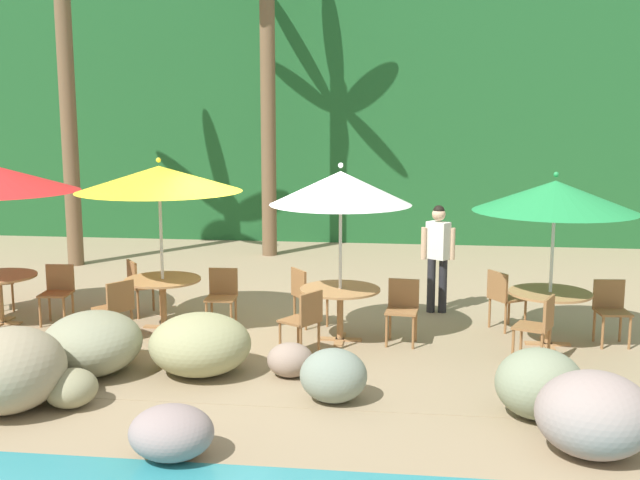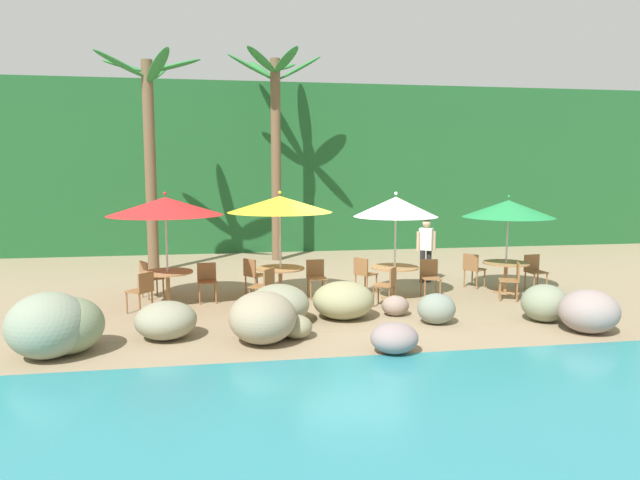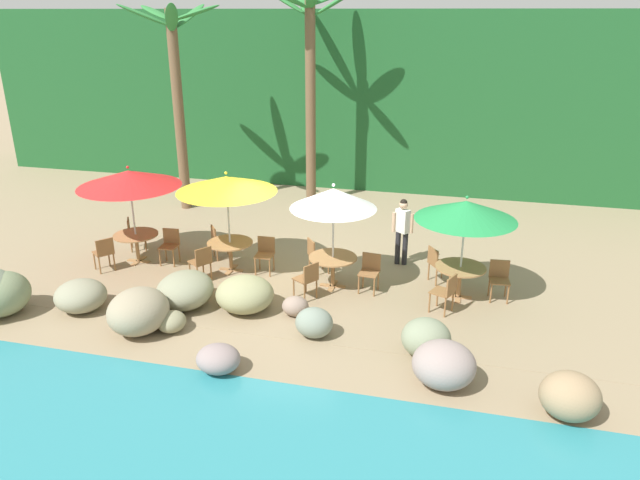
# 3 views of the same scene
# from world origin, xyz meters

# --- Properties ---
(ground_plane) EXTENTS (120.00, 120.00, 0.00)m
(ground_plane) POSITION_xyz_m (0.00, 0.00, 0.00)
(ground_plane) COLOR #937F60
(terrace_deck) EXTENTS (18.00, 5.20, 0.01)m
(terrace_deck) POSITION_xyz_m (0.00, 0.00, 0.00)
(terrace_deck) COLOR #937F60
(terrace_deck) RESTS_ON ground
(foliage_backdrop) EXTENTS (28.00, 2.40, 6.00)m
(foliage_backdrop) POSITION_xyz_m (0.00, 9.00, 3.00)
(foliage_backdrop) COLOR #1E5628
(foliage_backdrop) RESTS_ON ground
(rock_seawall) EXTENTS (15.20, 3.69, 1.04)m
(rock_seawall) POSITION_xyz_m (-2.47, -2.96, 0.42)
(rock_seawall) COLOR gray
(rock_seawall) RESTS_ON ground
(umbrella_red) EXTENTS (2.48, 2.48, 2.49)m
(umbrella_red) POSITION_xyz_m (-4.07, 0.13, 2.17)
(umbrella_red) COLOR silver
(umbrella_red) RESTS_ON ground
(dining_table_red) EXTENTS (1.10, 1.10, 0.74)m
(dining_table_red) POSITION_xyz_m (-4.07, 0.13, 0.61)
(dining_table_red) COLOR #A37547
(dining_table_red) RESTS_ON ground
(chair_red_seaward) EXTENTS (0.45, 0.46, 0.87)m
(chair_red_seaward) POSITION_xyz_m (-3.23, 0.29, 0.51)
(chair_red_seaward) COLOR olive
(chair_red_seaward) RESTS_ON ground
(chair_red_inland) EXTENTS (0.58, 0.58, 0.87)m
(chair_red_inland) POSITION_xyz_m (-4.56, 0.83, 0.51)
(chair_red_inland) COLOR olive
(chair_red_inland) RESTS_ON ground
(chair_red_left) EXTENTS (0.59, 0.59, 0.87)m
(chair_red_left) POSITION_xyz_m (-4.51, -0.60, 0.51)
(chair_red_left) COLOR olive
(chair_red_left) RESTS_ON ground
(umbrella_yellow) EXTENTS (2.36, 2.36, 2.49)m
(umbrella_yellow) POSITION_xyz_m (-1.58, 0.20, 2.19)
(umbrella_yellow) COLOR silver
(umbrella_yellow) RESTS_ON ground
(dining_table_yellow) EXTENTS (1.10, 1.10, 0.74)m
(dining_table_yellow) POSITION_xyz_m (-1.58, 0.20, 0.61)
(dining_table_yellow) COLOR #A37547
(dining_table_yellow) RESTS_ON ground
(chair_yellow_seaward) EXTENTS (0.44, 0.45, 0.87)m
(chair_yellow_seaward) POSITION_xyz_m (-0.74, 0.33, 0.51)
(chair_yellow_seaward) COLOR olive
(chair_yellow_seaward) RESTS_ON ground
(chair_yellow_inland) EXTENTS (0.59, 0.59, 0.87)m
(chair_yellow_inland) POSITION_xyz_m (-2.17, 0.82, 0.51)
(chair_yellow_inland) COLOR olive
(chair_yellow_inland) RESTS_ON ground
(chair_yellow_left) EXTENTS (0.59, 0.59, 0.87)m
(chair_yellow_left) POSITION_xyz_m (-1.99, -0.55, 0.51)
(chair_yellow_left) COLOR olive
(chair_yellow_left) RESTS_ON ground
(umbrella_white) EXTENTS (1.92, 1.92, 2.46)m
(umbrella_white) POSITION_xyz_m (1.03, -0.09, 2.12)
(umbrella_white) COLOR silver
(umbrella_white) RESTS_ON ground
(dining_table_white) EXTENTS (1.10, 1.10, 0.74)m
(dining_table_white) POSITION_xyz_m (1.03, -0.09, 0.61)
(dining_table_white) COLOR #A37547
(dining_table_white) RESTS_ON ground
(chair_white_seaward) EXTENTS (0.46, 0.47, 0.87)m
(chair_white_seaward) POSITION_xyz_m (1.88, -0.08, 0.51)
(chair_white_seaward) COLOR olive
(chair_white_seaward) RESTS_ON ground
(chair_white_inland) EXTENTS (0.59, 0.59, 0.87)m
(chair_white_inland) POSITION_xyz_m (0.46, 0.55, 0.51)
(chair_white_inland) COLOR olive
(chair_white_inland) RESTS_ON ground
(chair_white_left) EXTENTS (0.59, 0.58, 0.87)m
(chair_white_left) POSITION_xyz_m (0.65, -0.85, 0.51)
(chair_white_left) COLOR olive
(chair_white_left) RESTS_ON ground
(umbrella_green) EXTENTS (2.15, 2.15, 2.35)m
(umbrella_green) POSITION_xyz_m (3.85, 0.05, 2.03)
(umbrella_green) COLOR silver
(umbrella_green) RESTS_ON ground
(dining_table_green) EXTENTS (1.10, 1.10, 0.74)m
(dining_table_green) POSITION_xyz_m (3.85, 0.05, 0.61)
(dining_table_green) COLOR #A37547
(dining_table_green) RESTS_ON ground
(chair_green_seaward) EXTENTS (0.46, 0.47, 0.87)m
(chair_green_seaward) POSITION_xyz_m (4.69, 0.22, 0.51)
(chair_green_seaward) COLOR olive
(chair_green_seaward) RESTS_ON ground
(chair_green_inland) EXTENTS (0.59, 0.59, 0.87)m
(chair_green_inland) POSITION_xyz_m (3.31, 0.71, 0.51)
(chair_green_inland) COLOR olive
(chair_green_inland) RESTS_ON ground
(chair_green_left) EXTENTS (0.56, 0.55, 0.87)m
(chair_green_left) POSITION_xyz_m (3.60, -0.77, 0.51)
(chair_green_left) COLOR olive
(chair_green_left) RESTS_ON ground
(palm_tree_nearest) EXTENTS (2.93, 2.81, 6.19)m
(palm_tree_nearest) POSITION_xyz_m (-4.87, 4.51, 3.99)
(palm_tree_nearest) COLOR brown
(palm_tree_nearest) RESTS_ON ground
(palm_tree_second) EXTENTS (3.09, 3.02, 6.64)m
(palm_tree_second) POSITION_xyz_m (-1.14, 6.06, 4.39)
(palm_tree_second) COLOR brown
(palm_tree_second) RESTS_ON ground
(waiter_in_white) EXTENTS (0.52, 0.36, 1.70)m
(waiter_in_white) POSITION_xyz_m (2.39, 1.60, 0.99)
(waiter_in_white) COLOR #232328
(waiter_in_white) RESTS_ON ground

